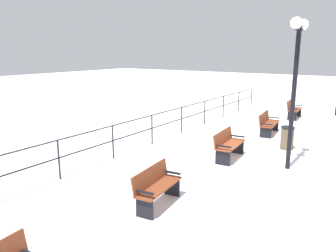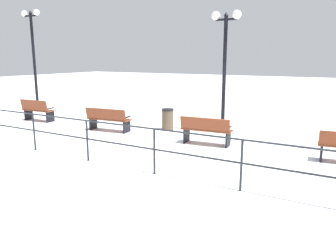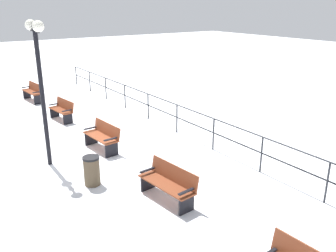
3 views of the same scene
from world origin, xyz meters
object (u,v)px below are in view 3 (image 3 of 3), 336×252
object	(u,v)px
bench_third	(103,136)
bench_fourth	(169,183)
bench_second	(62,110)
lamppost_middle	(39,64)
trash_bin	(92,171)
bench_nearest	(33,91)

from	to	relation	value
bench_third	bench_fourth	xyz separation A→B (m)	(0.04, 3.92, -0.02)
bench_second	lamppost_middle	distance (m)	5.14
bench_second	bench_fourth	distance (m)	7.84
bench_third	trash_bin	world-z (taller)	bench_third
bench_nearest	bench_second	xyz separation A→B (m)	(-0.14, 3.92, -0.03)
bench_nearest	bench_third	distance (m)	7.84
bench_fourth	trash_bin	bearing A→B (deg)	-61.28
bench_nearest	bench_fourth	world-z (taller)	bench_nearest
bench_fourth	lamppost_middle	distance (m)	4.91
bench_third	lamppost_middle	bearing A→B (deg)	-0.37
bench_second	trash_bin	bearing A→B (deg)	71.54
bench_fourth	trash_bin	distance (m)	2.20
bench_nearest	bench_second	bearing A→B (deg)	86.28
bench_second	bench_nearest	bearing A→B (deg)	-94.69
bench_second	bench_fourth	world-z (taller)	bench_fourth
bench_second	bench_fourth	size ratio (longest dim) A/B	0.87
bench_second	bench_third	bearing A→B (deg)	83.73
lamppost_middle	bench_nearest	bearing A→B (deg)	-101.81
bench_fourth	lamppost_middle	xyz separation A→B (m)	(1.79, -3.77, 2.58)
bench_third	bench_second	bearing A→B (deg)	-94.43
lamppost_middle	bench_fourth	bearing A→B (deg)	115.43
lamppost_middle	trash_bin	bearing A→B (deg)	105.53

